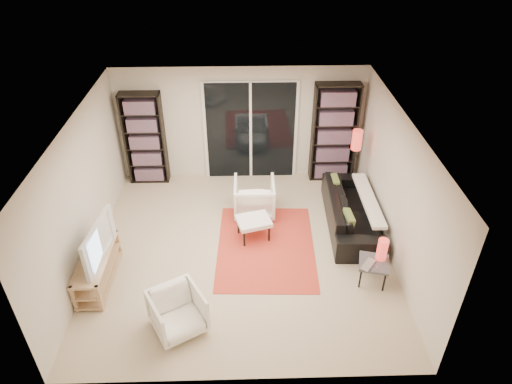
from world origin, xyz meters
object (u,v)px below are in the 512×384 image
ottoman (254,222)px  tv_stand (98,268)px  sofa (352,210)px  side_table (374,264)px  floor_lamp (356,146)px  bookshelf_right (334,133)px  bookshelf_left (145,139)px  armchair_front (178,312)px  armchair_back (254,197)px

ottoman → tv_stand: bearing=-157.7°
sofa → side_table: (0.04, -1.46, 0.03)m
floor_lamp → side_table: bearing=-93.4°
bookshelf_right → bookshelf_left: bearing=180.0°
armchair_front → sofa: bearing=8.9°
bookshelf_right → ottoman: (-1.69, -2.00, -0.70)m
bookshelf_left → tv_stand: size_ratio=1.47×
tv_stand → floor_lamp: (4.46, 2.31, 0.85)m
armchair_front → armchair_back: bearing=37.9°
bookshelf_right → side_table: bookshelf_right is taller
sofa → armchair_front: (-2.91, -2.31, -0.00)m
bookshelf_right → armchair_back: size_ratio=2.70×
tv_stand → armchair_back: bearing=35.1°
bookshelf_right → side_table: (0.15, -3.14, -0.70)m
bookshelf_right → tv_stand: (-4.16, -3.01, -0.79)m
armchair_back → side_table: (1.81, -1.89, -0.00)m
bookshelf_left → ottoman: (2.16, -2.00, -0.63)m
armchair_back → bookshelf_right: bearing=-142.5°
tv_stand → bookshelf_right: bearing=35.9°
armchair_front → floor_lamp: size_ratio=0.48×
ottoman → floor_lamp: size_ratio=0.46×
bookshelf_right → tv_stand: size_ratio=1.58×
sofa → floor_lamp: 1.27m
armchair_back → armchair_front: armchair_back is taller
bookshelf_right → ottoman: 2.71m
bookshelf_left → sofa: bearing=-22.9°
bookshelf_left → armchair_front: size_ratio=2.79×
armchair_front → side_table: bearing=-13.5°
bookshelf_left → bookshelf_right: bookshelf_right is taller
armchair_back → ottoman: (-0.03, -0.74, -0.01)m
armchair_front → bookshelf_left: bearing=75.4°
bookshelf_right → armchair_front: bearing=-125.1°
bookshelf_left → armchair_front: bookshelf_left is taller
bookshelf_left → side_table: bearing=-38.1°
sofa → floor_lamp: bearing=-8.2°
tv_stand → sofa: sofa is taller
bookshelf_left → ottoman: bookshelf_left is taller
tv_stand → sofa: size_ratio=0.61×
bookshelf_left → tv_stand: (-0.31, -3.01, -0.71)m
side_table → floor_lamp: 2.55m
armchair_back → floor_lamp: bearing=-163.8°
sofa → armchair_front: 3.71m
tv_stand → floor_lamp: bearing=27.4°
armchair_front → floor_lamp: 4.58m
armchair_back → ottoman: bearing=88.1°
floor_lamp → sofa: bearing=-100.7°
armchair_front → side_table: (2.95, 0.84, 0.04)m
tv_stand → side_table: size_ratio=2.42×
tv_stand → sofa: 4.48m
bookshelf_left → armchair_front: bearing=-75.2°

